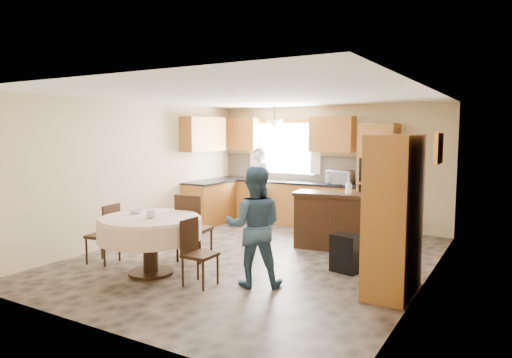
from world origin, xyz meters
The scene contains 36 objects.
floor centered at (0.00, 0.00, 0.00)m, with size 5.00×6.00×0.01m, color brown.
ceiling centered at (0.00, 0.00, 2.50)m, with size 5.00×6.00×0.01m, color white.
wall_back centered at (0.00, 3.00, 1.25)m, with size 5.00×0.02×2.50m, color tan.
wall_front centered at (0.00, -3.00, 1.25)m, with size 5.00×0.02×2.50m, color tan.
wall_left centered at (-2.50, 0.00, 1.25)m, with size 0.02×6.00×2.50m, color tan.
wall_right centered at (2.50, 0.00, 1.25)m, with size 0.02×6.00×2.50m, color tan.
window centered at (-1.00, 2.98, 1.60)m, with size 1.40×0.03×1.10m, color white.
curtain_left centered at (-1.75, 2.93, 1.65)m, with size 0.22×0.02×1.15m, color white.
curtain_right centered at (-0.25, 2.93, 1.65)m, with size 0.22×0.02×1.15m, color white.
base_cab_back centered at (-0.85, 2.70, 0.44)m, with size 3.30×0.60×0.88m, color #CF8437.
counter_back centered at (-0.85, 2.70, 0.90)m, with size 3.30×0.64×0.04m, color black.
base_cab_left centered at (-2.20, 1.80, 0.44)m, with size 0.60×1.20×0.88m, color #CF8437.
counter_left centered at (-2.20, 1.80, 0.90)m, with size 0.64×1.20×0.04m, color black.
backsplash centered at (-0.85, 2.99, 1.18)m, with size 3.30×0.02×0.55m, color tan.
wall_cab_left centered at (-2.05, 2.83, 1.91)m, with size 0.85×0.33×0.72m, color #C07C30.
wall_cab_right centered at (0.15, 2.83, 1.91)m, with size 0.90×0.33×0.72m, color #C07C30.
wall_cab_side centered at (-2.33, 1.80, 1.91)m, with size 0.33×1.20×0.72m, color #C07C30.
oven_tower centered at (1.15, 2.69, 1.06)m, with size 0.66×0.62×2.12m, color #CF8437.
oven_upper centered at (1.15, 2.38, 1.25)m, with size 0.56×0.01×0.45m, color black.
oven_lower centered at (1.15, 2.38, 0.75)m, with size 0.56×0.01×0.45m, color black.
pendant centered at (-1.00, 2.50, 2.12)m, with size 0.36×0.36×0.18m, color beige.
sideboard centered at (0.82, 1.15, 0.45)m, with size 1.25×0.52×0.89m, color #351C0E.
space_heater centered at (1.45, 0.05, 0.27)m, with size 0.39×0.27×0.53m, color black.
cupboard centered at (2.22, -0.46, 0.97)m, with size 0.51×1.01×1.93m, color #CF8437.
dining_table centered at (-0.85, -1.41, 0.63)m, with size 1.41×1.41×0.80m.
chair_left centered at (-1.77, -1.36, 0.50)m, with size 0.44×0.44×0.90m.
chair_back centered at (-0.75, -0.63, 0.57)m, with size 0.51×0.51×1.03m.
chair_right centered at (-0.04, -1.44, 0.47)m, with size 0.38×0.38×0.86m.
framed_picture centered at (2.47, 1.06, 1.73)m, with size 0.06×0.55×0.45m.
microwave centered at (0.40, 2.65, 1.06)m, with size 0.50×0.34×0.27m, color silver.
person_sink centered at (-1.23, 2.25, 0.83)m, with size 0.60×0.40×1.65m, color silver.
person_dining centered at (0.62, -1.07, 0.77)m, with size 0.75×0.58×1.53m, color #335270.
bowl_sideboard centered at (0.54, 1.15, 0.92)m, with size 0.19×0.19×0.05m, color #B2B2B2.
bottle_sideboard centered at (1.10, 1.15, 1.05)m, with size 0.12×0.12×0.31m, color silver.
cup_table centered at (-0.77, -1.47, 0.85)m, with size 0.13×0.13×0.10m, color #B2B2B2.
bowl_table centered at (-1.20, -1.30, 0.83)m, with size 0.18×0.18×0.06m, color #B2B2B2.
Camera 1 is at (3.53, -5.98, 1.97)m, focal length 32.00 mm.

